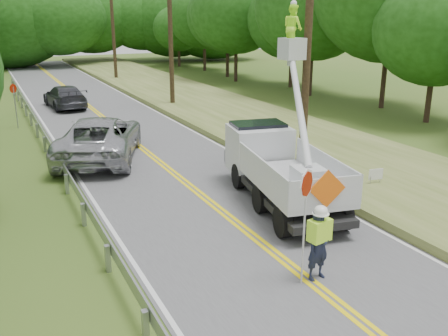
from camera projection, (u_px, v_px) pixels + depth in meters
name	position (u px, v px, depth m)	size (l,w,h in m)	color
ground	(351.00, 315.00, 10.19)	(140.00, 140.00, 0.00)	#37591C
road	(146.00, 152.00, 22.18)	(7.20, 96.00, 0.03)	#525154
guardrail	(49.00, 145.00, 21.10)	(0.18, 48.00, 0.77)	#919498
utility_poles	(217.00, 28.00, 25.27)	(1.60, 43.30, 10.00)	black
tall_grass_verge	(280.00, 133.00, 25.11)	(7.00, 96.00, 0.30)	#4E6024
treeline_right	(308.00, 13.00, 36.03)	(11.99, 55.66, 11.44)	#332319
treeline_horizon	(53.00, 18.00, 57.47)	(55.74, 13.59, 11.28)	#17430D
flagger	(319.00, 240.00, 11.26)	(1.09, 0.50, 2.78)	#191E33
bucket_truck	(275.00, 152.00, 16.74)	(4.24, 6.81, 6.30)	black
suv_silver	(100.00, 138.00, 20.86)	(3.02, 6.55, 1.82)	#A9ABB1
suv_darkgrey	(65.00, 97.00, 32.32)	(2.04, 5.02, 1.46)	#37383E
stop_sign_permanent	(15.00, 99.00, 26.30)	(0.39, 0.37, 2.41)	#919498
yard_sign	(376.00, 175.00, 17.13)	(0.56, 0.12, 0.81)	white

